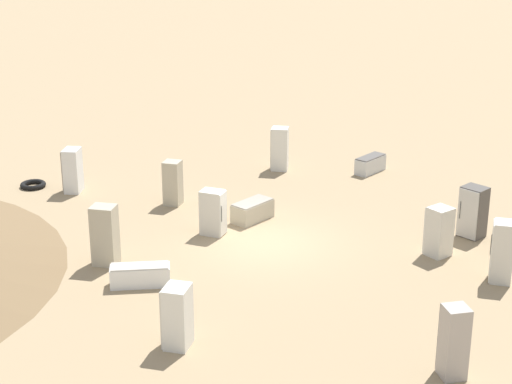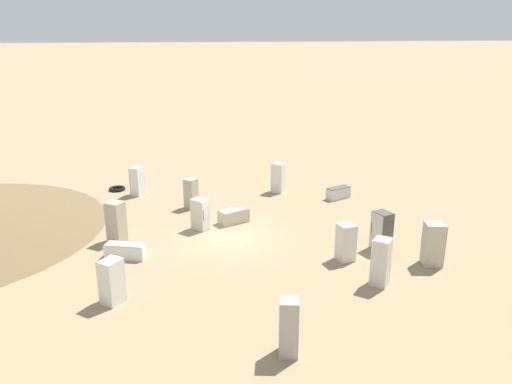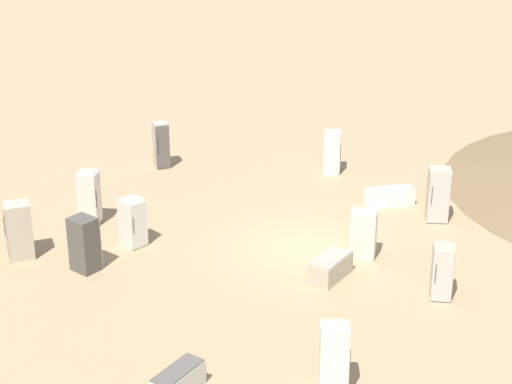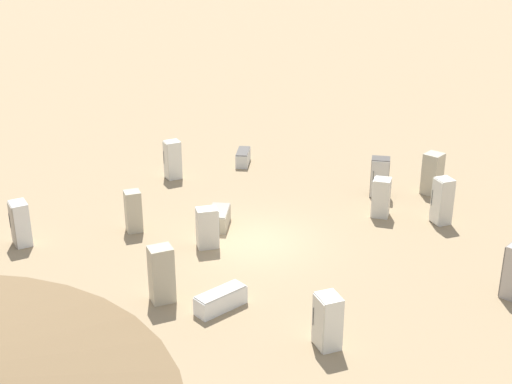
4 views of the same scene
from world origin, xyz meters
name	(u,v)px [view 3 (image 3 of 4)]	position (x,y,z in m)	size (l,w,h in m)	color
ground_plane	(305,249)	(0.00, 0.00, 0.00)	(1000.00, 1000.00, 0.00)	#9E8460
discarded_fridge_0	(330,267)	(-1.87, 0.62, 0.33)	(1.15, 1.62, 0.67)	#B2A88E
discarded_fridge_2	(85,244)	(2.84, 6.12, 0.84)	(0.89, 0.83, 1.68)	#4C4742
discarded_fridge_3	(390,196)	(0.95, -4.60, 0.31)	(1.19, 1.78, 0.62)	white
discarded_fridge_4	(334,359)	(-6.08, 4.20, 0.87)	(0.86, 0.88, 1.73)	silver
discarded_fridge_5	(161,145)	(8.92, -0.10, 0.89)	(0.74, 0.69, 1.79)	#A89E93
discarded_fridge_6	(19,231)	(4.78, 7.35, 0.89)	(0.86, 0.92, 1.78)	#B2A88E
discarded_fridge_7	(363,234)	(-1.42, -1.09, 0.75)	(0.93, 0.90, 1.50)	beige
discarded_fridge_8	(178,382)	(-4.05, 7.16, 0.33)	(0.98, 1.52, 0.66)	silver
discarded_fridge_9	(89,198)	(5.75, 4.51, 0.91)	(0.88, 0.88, 1.83)	beige
discarded_fridge_10	(442,272)	(-4.58, -1.09, 0.80)	(0.83, 0.83, 1.60)	#B2A88E
discarded_fridge_11	(438,195)	(-0.94, -4.92, 0.93)	(0.95, 0.95, 1.85)	#B2A88E
discarded_fridge_12	(332,152)	(4.56, -5.07, 0.81)	(0.95, 0.94, 1.61)	silver
discarded_fridge_13	(133,222)	(3.46, 4.17, 0.78)	(0.76, 0.74, 1.56)	beige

